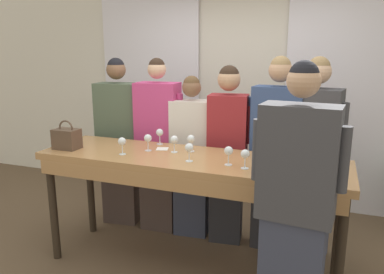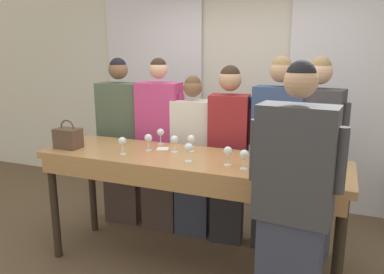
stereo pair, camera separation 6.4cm
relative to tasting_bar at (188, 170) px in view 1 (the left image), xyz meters
The scene contains 24 objects.
ground_plane 0.92m from the tasting_bar, 90.00° to the left, with size 18.00×18.00×0.00m, color brown.
wall_back 1.91m from the tasting_bar, 90.00° to the left, with size 12.00×0.06×2.80m.
curtain_panel_left 2.21m from the tasting_bar, 124.66° to the left, with size 1.38×0.03×2.69m.
curtain_panel_right 2.21m from the tasting_bar, 55.34° to the left, with size 1.38×0.03×2.69m.
tasting_bar is the anchor object (origin of this frame).
wine_bottle 0.81m from the tasting_bar, 19.02° to the left, with size 0.08×0.08×0.33m.
handbag 1.13m from the tasting_bar, behind, with size 0.22×0.15×0.26m.
wine_glass_front_left 0.29m from the tasting_bar, 149.07° to the left, with size 0.07×0.07×0.15m.
wine_glass_front_mid 0.46m from the tasting_bar, behind, with size 0.07×0.07×0.15m.
wine_glass_front_right 0.60m from the tasting_bar, 168.02° to the right, with size 0.07×0.07×0.15m.
wine_glass_center_left 0.28m from the tasting_bar, 102.47° to the left, with size 0.07×0.07×0.15m.
wine_glass_center_mid 0.56m from the tasting_bar, 14.84° to the right, with size 0.07×0.07×0.15m.
wine_glass_center_right 0.55m from the tasting_bar, 142.31° to the left, with size 0.07×0.07×0.15m.
wine_glass_back_left 1.03m from the tasting_bar, ahead, with size 0.07×0.07×0.15m.
wine_glass_back_mid 0.43m from the tasting_bar, 13.85° to the right, with size 0.07×0.07×0.15m.
wine_glass_back_right 0.24m from the tasting_bar, 64.47° to the right, with size 0.07×0.07×0.15m.
napkin 0.36m from the tasting_bar, 152.51° to the left, with size 0.13×0.13×0.00m.
guest_olive_jacket 1.22m from the tasting_bar, 148.72° to the left, with size 0.56×0.31×1.81m.
guest_pink_top 0.85m from the tasting_bar, 132.24° to the left, with size 0.54×0.29×1.81m.
guest_cream_sweater 0.67m from the tasting_bar, 108.10° to the left, with size 0.52×0.27×1.65m.
guest_striped_shirt 0.65m from the tasting_bar, 75.38° to the left, with size 0.48×0.30×1.75m.
guest_navy_coat 0.89m from the tasting_bar, 45.14° to the left, with size 0.56×0.28×1.84m.
guest_beige_cap 1.14m from the tasting_bar, 33.65° to the left, with size 0.55×0.34×1.83m.
host_pouring 1.06m from the tasting_bar, 30.98° to the right, with size 0.57×0.28×1.83m.
Camera 1 is at (1.07, -2.78, 1.89)m, focal length 35.00 mm.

